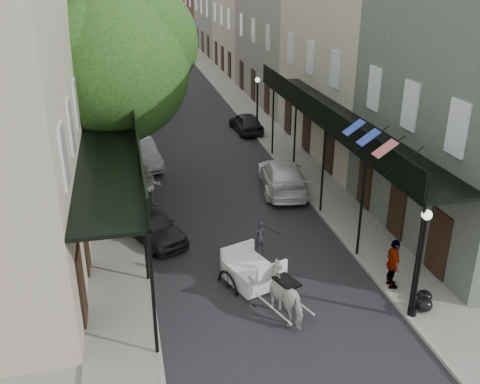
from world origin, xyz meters
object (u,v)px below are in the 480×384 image
lamppost_right_near (420,263)px  lamppost_right_far (257,105)px  tree_near (122,60)px  lamppost_left (136,187)px  horse (288,294)px  car_left_mid (141,153)px  tree_far (118,36)px  car_right_near (282,176)px  pedestrian_sidewalk_left (120,133)px  car_left_far (143,91)px  car_left_near (152,225)px  pedestrian_walking (151,187)px  pedestrian_sidewalk_right (393,264)px  car_right_far (246,122)px  carriage (245,254)px

lamppost_right_near → lamppost_right_far: 20.00m
tree_near → lamppost_left: bearing=-88.7°
horse → car_left_mid: bearing=-95.5°
tree_far → car_right_near: size_ratio=1.69×
lamppost_left → pedestrian_sidewalk_left: (-0.56, 11.16, -1.02)m
tree_far → car_left_far: 7.58m
car_left_near → pedestrian_walking: bearing=62.4°
pedestrian_sidewalk_right → car_right_far: bearing=11.9°
carriage → car_left_near: size_ratio=0.71×
pedestrian_walking → car_left_mid: (-0.19, 5.56, -0.25)m
car_left_near → tree_far: bearing=67.6°
car_left_far → carriage: bearing=-108.4°
carriage → car_left_far: 28.25m
car_left_mid → car_right_far: bearing=23.9°
tree_near → lamppost_left: size_ratio=2.60×
pedestrian_sidewalk_left → tree_near: bearing=76.5°
horse → carriage: bearing=-90.0°
lamppost_right_near → car_right_near: size_ratio=0.73×
carriage → pedestrian_sidewalk_right: (4.81, -1.75, -0.03)m
lamppost_right_far → car_left_far: lamppost_right_far is taller
tree_far → horse: 26.06m
car_left_near → car_left_far: 24.44m
car_left_far → car_right_near: bearing=-97.0°
pedestrian_sidewalk_left → car_left_mid: (1.06, -3.16, -0.30)m
car_right_near → pedestrian_walking: bearing=13.4°
lamppost_left → pedestrian_sidewalk_right: (8.30, -6.36, -1.02)m
car_left_near → lamppost_right_far: bearing=34.7°
pedestrian_walking → car_left_near: 3.31m
car_left_far → car_left_near: bearing=-114.8°
lamppost_left → lamppost_right_far: size_ratio=1.00×
lamppost_right_far → car_right_far: (-0.50, 1.00, -1.39)m
tree_near → car_left_mid: (0.60, 3.82, -5.76)m
tree_near → car_left_far: tree_near is taller
tree_far → lamppost_right_near: (8.35, -26.18, -3.79)m
tree_far → lamppost_right_far: size_ratio=2.32×
car_right_far → car_left_mid: bearing=31.3°
car_right_far → carriage: bearing=73.0°
pedestrian_walking → pedestrian_sidewalk_left: bearing=89.2°
lamppost_right_far → pedestrian_walking: 12.21m
horse → pedestrian_walking: pedestrian_walking is taller
pedestrian_walking → car_left_mid: size_ratio=0.44×
pedestrian_sidewalk_left → pedestrian_sidewalk_right: bearing=99.5°
pedestrian_walking → car_right_near: 6.53m
carriage → car_left_far: bearing=74.2°
carriage → car_right_near: (3.70, 7.61, -0.32)m
pedestrian_walking → car_right_far: bearing=47.5°
horse → carriage: size_ratio=0.71×
car_right_near → pedestrian_sidewalk_right: bearing=105.2°
tree_far → horse: tree_far is taller
tree_far → lamppost_right_far: bearing=-36.5°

